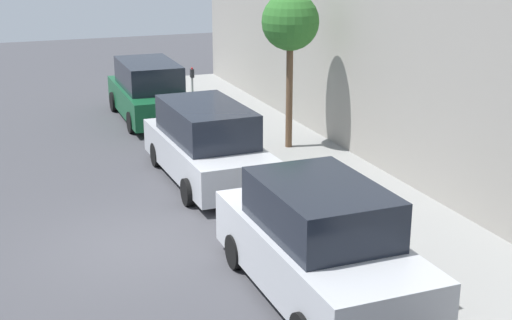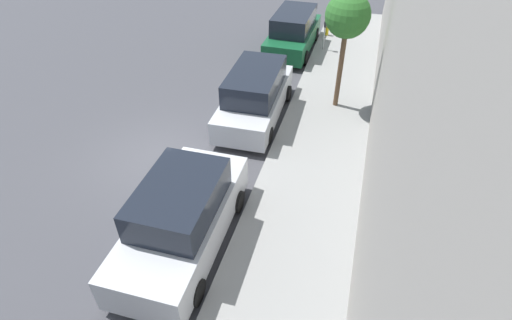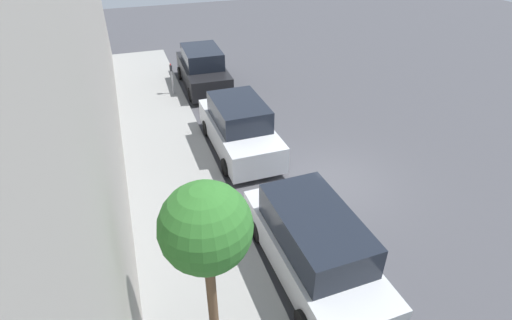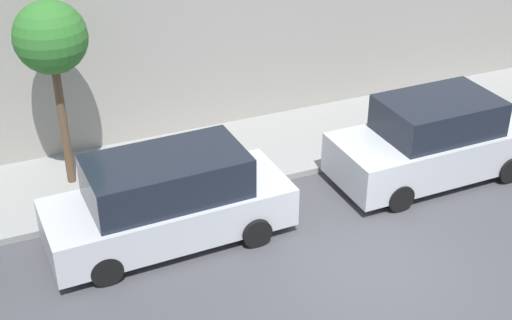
# 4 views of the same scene
# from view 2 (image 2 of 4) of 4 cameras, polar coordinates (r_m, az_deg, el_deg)

# --- Properties ---
(ground_plane) EXTENTS (60.00, 60.00, 0.00)m
(ground_plane) POSITION_cam_2_polar(r_m,az_deg,el_deg) (13.59, -13.81, 0.42)
(ground_plane) COLOR #424247
(sidewalk) EXTENTS (3.09, 32.00, 0.15)m
(sidewalk) POSITION_cam_2_polar(r_m,az_deg,el_deg) (12.18, 7.58, -3.34)
(sidewalk) COLOR gray
(sidewalk) RESTS_ON ground_plane
(building_facade) EXTENTS (2.00, 32.00, 10.75)m
(building_facade) POSITION_cam_2_polar(r_m,az_deg,el_deg) (9.63, 26.27, 18.16)
(building_facade) COLOR gray
(building_facade) RESTS_ON ground_plane
(parked_suv_second) EXTENTS (2.08, 4.83, 1.98)m
(parked_suv_second) POSITION_cam_2_polar(r_m,az_deg,el_deg) (10.07, -10.50, -8.03)
(parked_suv_second) COLOR #B7BABF
(parked_suv_second) RESTS_ON ground_plane
(parked_minivan_third) EXTENTS (2.04, 4.95, 1.90)m
(parked_minivan_third) POSITION_cam_2_polar(r_m,az_deg,el_deg) (14.77, -0.13, 9.29)
(parked_minivan_third) COLOR #B7BABF
(parked_minivan_third) RESTS_ON ground_plane
(parked_minivan_fourth) EXTENTS (2.02, 4.92, 1.90)m
(parked_minivan_fourth) POSITION_cam_2_polar(r_m,az_deg,el_deg) (20.54, 5.36, 17.79)
(parked_minivan_fourth) COLOR #14512D
(parked_minivan_fourth) RESTS_ON ground_plane
(parking_meter_far) EXTENTS (0.11, 0.15, 1.44)m
(parking_meter_far) POSITION_cam_2_polar(r_m,az_deg,el_deg) (20.41, 9.77, 17.62)
(parking_meter_far) COLOR #ADADB2
(parking_meter_far) RESTS_ON sidewalk
(street_tree) EXTENTS (1.54, 1.54, 4.22)m
(street_tree) POSITION_cam_2_polar(r_m,az_deg,el_deg) (14.61, 12.95, 19.30)
(street_tree) COLOR brown
(street_tree) RESTS_ON sidewalk
(fire_hydrant) EXTENTS (0.20, 0.20, 0.69)m
(fire_hydrant) POSITION_cam_2_polar(r_m,az_deg,el_deg) (22.42, 10.11, 18.01)
(fire_hydrant) COLOR gold
(fire_hydrant) RESTS_ON sidewalk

